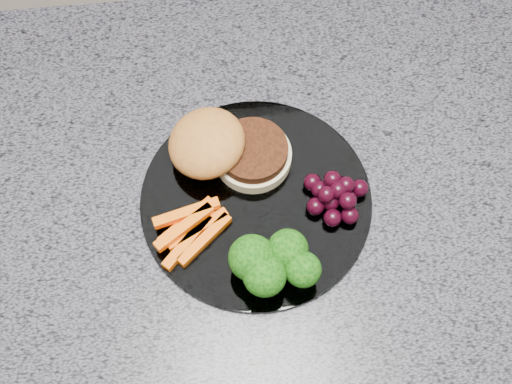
% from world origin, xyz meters
% --- Properties ---
extents(island_cabinet, '(1.20, 0.60, 0.86)m').
position_xyz_m(island_cabinet, '(0.00, 0.00, 0.43)').
color(island_cabinet, brown).
rests_on(island_cabinet, ground).
extents(countertop, '(1.20, 0.60, 0.04)m').
position_xyz_m(countertop, '(0.00, 0.00, 0.88)').
color(countertop, '#52525D').
rests_on(countertop, island_cabinet).
extents(plate, '(0.26, 0.26, 0.01)m').
position_xyz_m(plate, '(-0.00, -0.00, 0.90)').
color(plate, white).
rests_on(plate, countertop).
extents(burger, '(0.14, 0.10, 0.05)m').
position_xyz_m(burger, '(-0.03, 0.05, 0.93)').
color(burger, beige).
rests_on(burger, plate).
extents(carrot_sticks, '(0.09, 0.08, 0.02)m').
position_xyz_m(carrot_sticks, '(-0.08, -0.03, 0.91)').
color(carrot_sticks, '#F96104').
rests_on(carrot_sticks, plate).
extents(broccoli, '(0.09, 0.07, 0.06)m').
position_xyz_m(broccoli, '(0.00, -0.09, 0.94)').
color(broccoli, '#548530').
rests_on(broccoli, plate).
extents(grape_bunch, '(0.07, 0.07, 0.03)m').
position_xyz_m(grape_bunch, '(0.08, -0.01, 0.92)').
color(grape_bunch, black).
rests_on(grape_bunch, plate).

